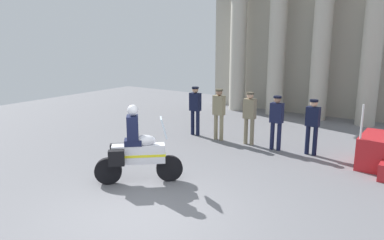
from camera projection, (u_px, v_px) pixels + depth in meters
name	position (u px, v px, depth m)	size (l,w,h in m)	color
ground_plane	(145.00, 216.00, 7.30)	(28.00, 28.00, 0.00)	slate
colonnade_backdrop	(303.00, 32.00, 15.98)	(9.10, 1.59, 6.67)	#A49F91
officer_in_row_0	(195.00, 107.00, 13.09)	(0.38, 0.24, 1.72)	black
officer_in_row_1	(219.00, 110.00, 12.48)	(0.38, 0.24, 1.73)	#847A5B
officer_in_row_2	(250.00, 114.00, 11.94)	(0.38, 0.24, 1.71)	#7A7056
officer_in_row_3	(276.00, 118.00, 11.37)	(0.38, 0.24, 1.68)	#141938
officer_in_row_4	(312.00, 123.00, 10.89)	(0.38, 0.24, 1.65)	black
motorcycle_with_rider	(136.00, 151.00, 8.82)	(1.64, 1.48, 1.90)	black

